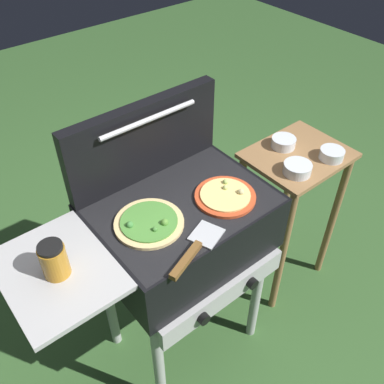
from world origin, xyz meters
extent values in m
plane|color=#38602D|center=(0.00, 0.00, 0.00)|extent=(8.00, 8.00, 0.00)
cube|color=black|center=(0.00, 0.00, 0.78)|extent=(0.64, 0.48, 0.24)
cube|color=black|center=(0.00, 0.00, 0.90)|extent=(0.61, 0.46, 0.01)
cube|color=#B2B2B2|center=(-0.48, 0.00, 0.89)|extent=(0.32, 0.41, 0.02)
cube|color=#B2B2B2|center=(-0.48, 0.00, 0.78)|extent=(0.02, 0.02, 0.24)
cube|color=#B2B2B2|center=(0.00, -0.25, 0.61)|extent=(0.58, 0.02, 0.10)
cylinder|color=black|center=(-0.12, -0.28, 0.61)|extent=(0.04, 0.02, 0.04)
cylinder|color=black|center=(0.12, -0.28, 0.61)|extent=(0.04, 0.02, 0.04)
cylinder|color=#B2B2B2|center=(-0.27, -0.19, 0.33)|extent=(0.04, 0.04, 0.66)
cylinder|color=#B2B2B2|center=(0.27, -0.19, 0.33)|extent=(0.04, 0.04, 0.66)
cylinder|color=#B2B2B2|center=(-0.27, 0.19, 0.33)|extent=(0.04, 0.04, 0.66)
cylinder|color=#B2B2B2|center=(0.27, 0.19, 0.33)|extent=(0.04, 0.04, 0.66)
cube|color=black|center=(0.00, 0.21, 1.05)|extent=(0.63, 0.05, 0.30)
cylinder|color=#B7B7BC|center=(0.00, 0.17, 1.16)|extent=(0.38, 0.02, 0.02)
cylinder|color=#C64723|center=(0.14, -0.08, 0.91)|extent=(0.22, 0.22, 0.01)
cylinder|color=#EDD17A|center=(0.14, -0.08, 0.92)|extent=(0.18, 0.18, 0.01)
sphere|color=#B2CC67|center=(0.18, -0.04, 0.92)|extent=(0.02, 0.02, 0.02)
sphere|color=#B9C46D|center=(0.16, -0.06, 0.92)|extent=(0.02, 0.02, 0.02)
sphere|color=#D3C284|center=(0.18, -0.11, 0.92)|extent=(0.02, 0.02, 0.02)
cylinder|color=#E0C17F|center=(-0.15, -0.02, 0.91)|extent=(0.24, 0.24, 0.01)
cylinder|color=#4C8C38|center=(-0.15, -0.02, 0.92)|extent=(0.19, 0.19, 0.01)
sphere|color=#42873D|center=(-0.21, 0.00, 0.92)|extent=(0.02, 0.02, 0.02)
sphere|color=#478437|center=(-0.16, -0.07, 0.92)|extent=(0.02, 0.02, 0.02)
sphere|color=#579036|center=(-0.12, -0.06, 0.92)|extent=(0.03, 0.03, 0.03)
cylinder|color=#B77A1E|center=(-0.48, -0.01, 0.95)|extent=(0.08, 0.08, 0.11)
cylinder|color=black|center=(-0.48, -0.01, 1.01)|extent=(0.07, 0.07, 0.01)
cube|color=#B7BABF|center=(-0.03, -0.18, 0.90)|extent=(0.13, 0.12, 0.01)
cube|color=brown|center=(-0.16, -0.23, 0.91)|extent=(0.16, 0.08, 0.02)
cube|color=olive|center=(0.66, 0.00, 0.80)|extent=(0.44, 0.36, 0.02)
cylinder|color=olive|center=(0.47, -0.15, 0.39)|extent=(0.04, 0.04, 0.79)
cylinder|color=olive|center=(0.85, -0.15, 0.39)|extent=(0.04, 0.04, 0.79)
cylinder|color=olive|center=(0.47, 0.15, 0.39)|extent=(0.04, 0.04, 0.79)
cylinder|color=olive|center=(0.85, 0.15, 0.39)|extent=(0.04, 0.04, 0.79)
cylinder|color=silver|center=(0.65, 0.08, 0.83)|extent=(0.11, 0.11, 0.04)
cylinder|color=#4C7533|center=(0.65, 0.08, 0.83)|extent=(0.09, 0.09, 0.02)
cylinder|color=silver|center=(0.55, -0.08, 0.83)|extent=(0.12, 0.12, 0.04)
cylinder|color=maroon|center=(0.55, -0.08, 0.83)|extent=(0.10, 0.10, 0.02)
cylinder|color=silver|center=(0.74, -0.11, 0.83)|extent=(0.11, 0.11, 0.04)
cylinder|color=#4C7533|center=(0.74, -0.11, 0.83)|extent=(0.09, 0.09, 0.02)
camera|label=1|loc=(-0.67, -0.89, 1.93)|focal=39.80mm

